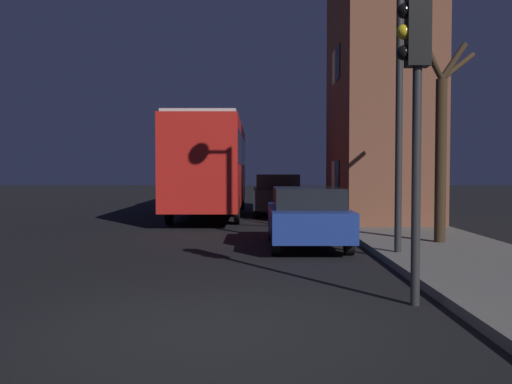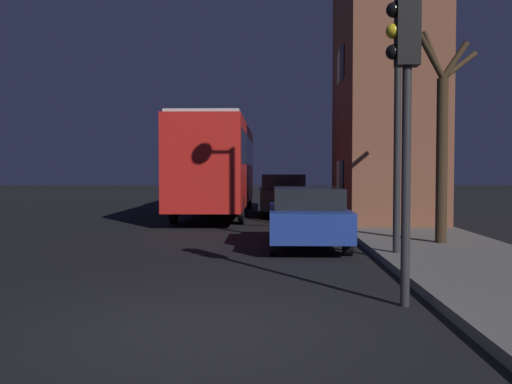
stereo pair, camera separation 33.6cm
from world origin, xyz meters
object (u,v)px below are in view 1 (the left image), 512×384
bare_tree (443,135)px  car_near_lane (309,216)px  streetlamp (378,10)px  car_mid_lane (279,194)px  traffic_light (417,85)px  bus (214,161)px

bare_tree → car_near_lane: bearing=176.6°
streetlamp → car_near_lane: bearing=123.6°
car_near_lane → car_mid_lane: (-0.36, 9.18, 0.11)m
streetlamp → bare_tree: (1.84, 1.62, -2.38)m
car_near_lane → traffic_light: bearing=-81.2°
streetlamp → car_near_lane: streetlamp is taller
bare_tree → streetlamp: bearing=-138.6°
bare_tree → bus: bare_tree is taller
streetlamp → traffic_light: 4.43m
traffic_light → car_near_lane: traffic_light is taller
car_mid_lane → traffic_light: bearing=-85.2°
traffic_light → bus: bearing=104.2°
bus → car_mid_lane: bus is taller
bus → car_near_lane: bearing=-72.6°
traffic_light → streetlamp: bearing=85.5°
car_near_lane → car_mid_lane: car_mid_lane is taller
car_near_lane → car_mid_lane: bearing=92.2°
traffic_light → bus: traffic_light is taller
car_mid_lane → streetlamp: bearing=-82.0°
bare_tree → car_mid_lane: (-3.39, 9.36, -1.75)m
traffic_light → bus: size_ratio=0.35×
car_near_lane → bare_tree: bearing=-3.4°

